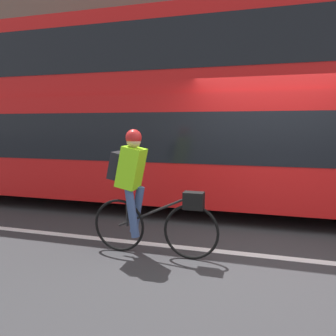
# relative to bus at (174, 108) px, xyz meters

# --- Properties ---
(ground_plane) EXTENTS (80.00, 80.00, 0.00)m
(ground_plane) POSITION_rel_bus_xyz_m (1.92, -2.29, -2.09)
(ground_plane) COLOR #2D2D30
(road_center_line) EXTENTS (50.00, 0.14, 0.01)m
(road_center_line) POSITION_rel_bus_xyz_m (1.92, -2.35, -2.08)
(road_center_line) COLOR silver
(road_center_line) RESTS_ON ground_plane
(sidewalk_curb) EXTENTS (60.00, 2.39, 0.11)m
(sidewalk_curb) POSITION_rel_bus_xyz_m (1.92, 2.90, -2.03)
(sidewalk_curb) COLOR #A8A399
(sidewalk_curb) RESTS_ON ground_plane
(building_facade) EXTENTS (60.00, 0.30, 9.41)m
(building_facade) POSITION_rel_bus_xyz_m (1.92, 4.24, 2.62)
(building_facade) COLOR brown
(building_facade) RESTS_ON ground_plane
(bus) EXTENTS (11.35, 2.53, 3.77)m
(bus) POSITION_rel_bus_xyz_m (0.00, 0.00, 0.00)
(bus) COLOR black
(bus) RESTS_ON ground_plane
(cyclist_on_bike) EXTENTS (1.74, 0.32, 1.68)m
(cyclist_on_bike) POSITION_rel_bus_xyz_m (0.27, -2.71, -1.19)
(cyclist_on_bike) COLOR black
(cyclist_on_bike) RESTS_ON ground_plane
(trash_bin) EXTENTS (0.48, 0.48, 0.99)m
(trash_bin) POSITION_rel_bus_xyz_m (-5.66, 2.78, -1.48)
(trash_bin) COLOR #262628
(trash_bin) RESTS_ON sidewalk_curb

